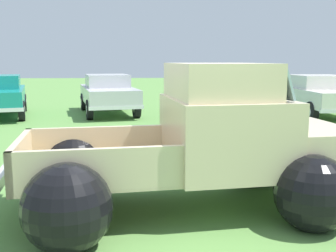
{
  "coord_description": "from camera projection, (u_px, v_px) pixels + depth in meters",
  "views": [
    {
      "loc": [
        -0.43,
        -5.2,
        1.96
      ],
      "look_at": [
        0.0,
        1.75,
        0.84
      ],
      "focal_mm": 43.81,
      "sensor_mm": 36.0,
      "label": 1
    }
  ],
  "objects": [
    {
      "name": "show_car_2",
      "position": [
        212.0,
        93.0,
        14.58
      ],
      "size": [
        2.0,
        4.66,
        1.43
      ],
      "rotation": [
        0.0,
        0.0,
        -1.55
      ],
      "color": "black",
      "rests_on": "ground"
    },
    {
      "name": "lane_cone_0",
      "position": [
        114.0,
        143.0,
        8.19
      ],
      "size": [
        0.36,
        0.36,
        0.63
      ],
      "color": "black",
      "rests_on": "ground"
    },
    {
      "name": "show_car_1",
      "position": [
        108.0,
        92.0,
        15.0
      ],
      "size": [
        2.61,
        4.49,
        1.43
      ],
      "rotation": [
        0.0,
        0.0,
        -1.36
      ],
      "color": "black",
      "rests_on": "ground"
    },
    {
      "name": "ground_plane",
      "position": [
        176.0,
        209.0,
        5.46
      ],
      "size": [
        80.0,
        80.0,
        0.0
      ],
      "primitive_type": "plane",
      "color": "#609347"
    },
    {
      "name": "vintage_pickup_truck",
      "position": [
        205.0,
        152.0,
        5.41
      ],
      "size": [
        4.81,
        3.21,
        1.96
      ],
      "rotation": [
        0.0,
        0.0,
        0.13
      ],
      "color": "black",
      "rests_on": "ground"
    },
    {
      "name": "show_car_3",
      "position": [
        319.0,
        94.0,
        14.41
      ],
      "size": [
        1.97,
        4.5,
        1.43
      ],
      "rotation": [
        0.0,
        0.0,
        -1.56
      ],
      "color": "black",
      "rests_on": "ground"
    },
    {
      "name": "spectator_0",
      "position": [
        233.0,
        108.0,
        8.53
      ],
      "size": [
        0.52,
        0.45,
        1.7
      ],
      "rotation": [
        0.0,
        0.0,
        1.12
      ],
      "color": "gray",
      "rests_on": "ground"
    }
  ]
}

